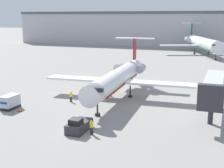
# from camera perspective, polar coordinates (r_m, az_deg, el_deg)

# --- Properties ---
(ground_plane) EXTENTS (600.00, 600.00, 0.00)m
(ground_plane) POSITION_cam_1_polar(r_m,az_deg,el_deg) (40.16, -6.66, -8.96)
(ground_plane) COLOR gray
(terminal_building) EXTENTS (180.00, 16.80, 16.75)m
(terminal_building) POSITION_cam_1_polar(r_m,az_deg,el_deg) (154.26, 14.35, 9.68)
(terminal_building) COLOR #B2B2B7
(terminal_building) RESTS_ON ground
(airplane_main) EXTENTS (27.49, 28.50, 9.98)m
(airplane_main) POSITION_cam_1_polar(r_m,az_deg,el_deg) (55.86, 1.14, 1.19)
(airplane_main) COLOR white
(airplane_main) RESTS_ON ground
(pushback_tug) EXTENTS (2.08, 4.30, 1.94)m
(pushback_tug) POSITION_cam_1_polar(r_m,az_deg,el_deg) (40.64, -6.04, -7.58)
(pushback_tug) COLOR #2D2D33
(pushback_tug) RESTS_ON ground
(luggage_cart) EXTENTS (1.71, 3.17, 2.21)m
(luggage_cart) POSITION_cam_1_polar(r_m,az_deg,el_deg) (52.36, -18.11, -3.14)
(luggage_cart) COLOR #232326
(luggage_cart) RESTS_ON ground
(worker_near_tug) EXTENTS (0.40, 0.26, 1.88)m
(worker_near_tug) POSITION_cam_1_polar(r_m,az_deg,el_deg) (39.29, -3.76, -7.83)
(worker_near_tug) COLOR #232838
(worker_near_tug) RESTS_ON ground
(worker_by_wing) EXTENTS (0.40, 0.26, 1.85)m
(worker_by_wing) POSITION_cam_1_polar(r_m,az_deg,el_deg) (54.21, -7.54, -2.24)
(worker_by_wing) COLOR #232838
(worker_by_wing) RESTS_ON ground
(traffic_cone_left) EXTENTS (0.57, 0.57, 0.70)m
(traffic_cone_left) POSITION_cam_1_polar(r_m,az_deg,el_deg) (50.60, -16.50, -4.48)
(traffic_cone_left) COLOR black
(traffic_cone_left) RESTS_ON ground
(airplane_parked_far_left) EXTENTS (31.24, 38.88, 11.63)m
(airplane_parked_far_left) POSITION_cam_1_polar(r_m,az_deg,el_deg) (124.58, 16.30, 7.19)
(airplane_parked_far_left) COLOR silver
(airplane_parked_far_left) RESTS_ON ground
(jet_bridge) EXTENTS (3.20, 14.38, 6.19)m
(jet_bridge) POSITION_cam_1_polar(r_m,az_deg,el_deg) (46.99, 18.04, -0.66)
(jet_bridge) COLOR #2D2D33
(jet_bridge) RESTS_ON ground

